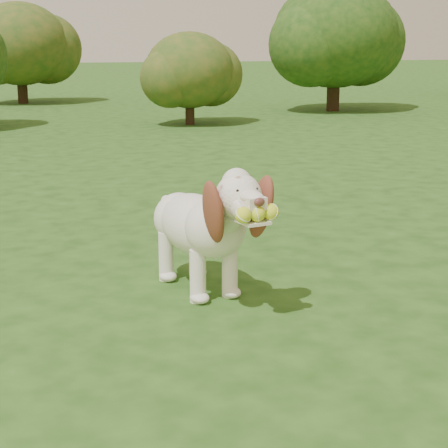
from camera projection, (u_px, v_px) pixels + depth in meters
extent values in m
plane|color=#1C3F12|center=(114.00, 322.00, 3.32)|extent=(80.00, 80.00, 0.00)
ellipsoid|color=white|center=(196.00, 225.00, 3.71)|extent=(0.40, 0.62, 0.30)
ellipsoid|color=white|center=(216.00, 227.00, 3.51)|extent=(0.35, 0.35, 0.29)
ellipsoid|color=white|center=(179.00, 218.00, 3.88)|extent=(0.32, 0.32, 0.27)
cylinder|color=white|center=(227.00, 216.00, 3.40)|extent=(0.20, 0.26, 0.23)
sphere|color=white|center=(239.00, 196.00, 3.28)|extent=(0.24, 0.24, 0.21)
sphere|color=white|center=(237.00, 183.00, 3.28)|extent=(0.16, 0.16, 0.13)
cube|color=white|center=(252.00, 202.00, 3.18)|extent=(0.11, 0.14, 0.06)
ellipsoid|color=#592D28|center=(259.00, 202.00, 3.12)|extent=(0.05, 0.04, 0.04)
cube|color=white|center=(253.00, 222.00, 3.19)|extent=(0.14, 0.15, 0.01)
ellipsoid|color=brown|center=(213.00, 212.00, 3.24)|extent=(0.14, 0.21, 0.32)
ellipsoid|color=brown|center=(261.00, 207.00, 3.35)|extent=(0.15, 0.19, 0.32)
cylinder|color=white|center=(170.00, 207.00, 3.98)|extent=(0.08, 0.15, 0.11)
cylinder|color=white|center=(198.00, 276.00, 3.55)|extent=(0.09, 0.09, 0.26)
cylinder|color=white|center=(230.00, 271.00, 3.62)|extent=(0.09, 0.09, 0.26)
cylinder|color=white|center=(166.00, 256.00, 3.87)|extent=(0.09, 0.09, 0.26)
cylinder|color=white|center=(196.00, 252.00, 3.95)|extent=(0.09, 0.09, 0.26)
sphere|color=yellow|center=(243.00, 215.00, 3.12)|extent=(0.08, 0.08, 0.07)
sphere|color=yellow|center=(257.00, 214.00, 3.15)|extent=(0.08, 0.08, 0.07)
sphere|color=yellow|center=(271.00, 212.00, 3.18)|extent=(0.08, 0.08, 0.07)
cylinder|color=#382314|center=(333.00, 90.00, 13.13)|extent=(0.22, 0.22, 0.72)
ellipsoid|color=#174013|center=(335.00, 34.00, 12.90)|extent=(2.15, 2.15, 1.83)
cylinder|color=#382314|center=(190.00, 110.00, 11.04)|extent=(0.13, 0.13, 0.43)
ellipsoid|color=#174013|center=(189.00, 70.00, 10.90)|extent=(1.30, 1.30, 1.10)
cylinder|color=#382314|center=(22.00, 87.00, 14.71)|extent=(0.19, 0.19, 0.63)
ellipsoid|color=#174013|center=(20.00, 44.00, 14.51)|extent=(1.88, 1.88, 1.60)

